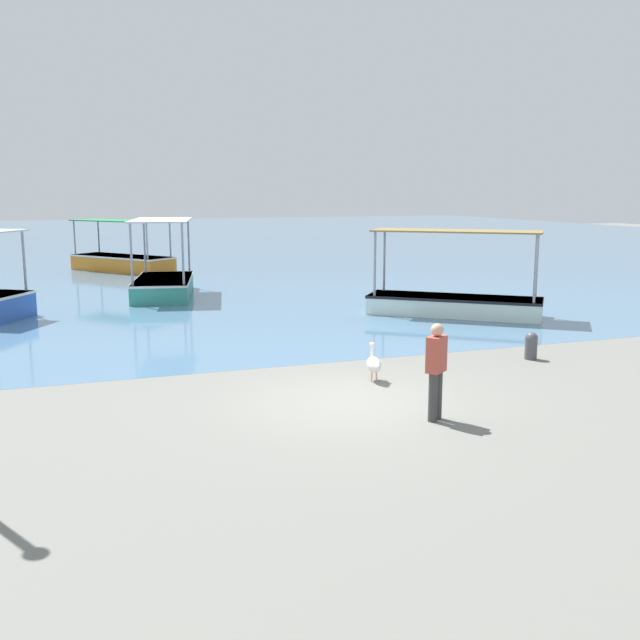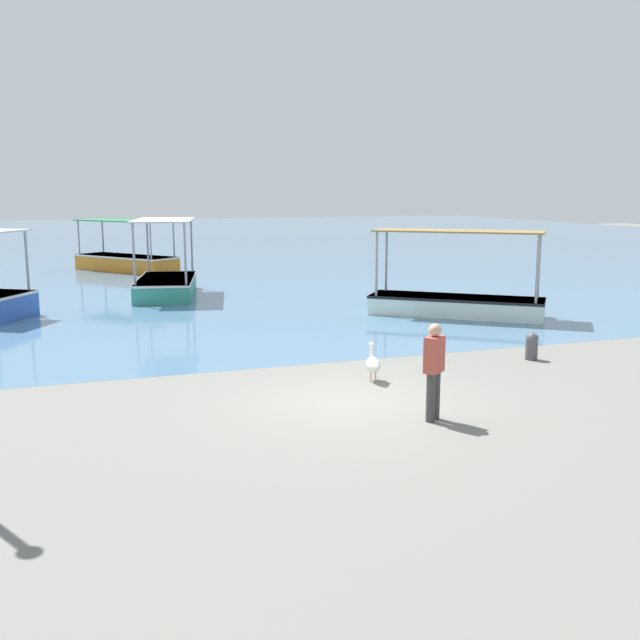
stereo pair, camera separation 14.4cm
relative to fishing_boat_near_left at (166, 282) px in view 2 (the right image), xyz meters
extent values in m
plane|color=slate|center=(1.52, -14.96, -0.54)|extent=(120.00, 120.00, 0.00)
cube|color=teal|center=(1.52, 33.04, -0.54)|extent=(110.00, 90.00, 0.00)
cylinder|color=#99999E|center=(-4.62, -2.85, 1.20)|extent=(0.08, 0.08, 1.86)
cube|color=teal|center=(0.00, 0.00, -0.19)|extent=(2.89, 4.93, 0.68)
cube|color=silver|center=(0.00, 0.00, 0.11)|extent=(2.93, 4.98, 0.08)
cylinder|color=#99999E|center=(-0.42, 2.20, 1.21)|extent=(0.08, 0.08, 2.13)
cylinder|color=#99999E|center=(1.27, 1.84, 1.21)|extent=(0.08, 0.08, 2.13)
cylinder|color=#99999E|center=(-1.27, -1.84, 1.21)|extent=(0.08, 0.08, 2.13)
cylinder|color=#99999E|center=(0.42, -2.20, 1.21)|extent=(0.08, 0.08, 2.13)
cube|color=silver|center=(0.00, 0.00, 2.30)|extent=(2.94, 4.76, 0.05)
cube|color=orange|center=(-0.81, 9.36, -0.15)|extent=(4.82, 5.41, 0.76)
cube|color=silver|center=(-0.81, 9.36, 0.19)|extent=(4.88, 5.47, 0.08)
cylinder|color=#99999E|center=(-2.97, 10.84, 1.07)|extent=(0.08, 0.08, 1.68)
cylinder|color=#99999E|center=(-1.78, 11.79, 1.07)|extent=(0.08, 0.08, 1.68)
cylinder|color=#99999E|center=(0.16, 6.92, 1.07)|extent=(0.08, 0.08, 1.68)
cylinder|color=#99999E|center=(1.35, 7.87, 1.07)|extent=(0.08, 0.08, 1.68)
cube|color=#247C49|center=(-0.81, 9.36, 1.93)|extent=(4.78, 5.32, 0.05)
cube|color=white|center=(8.12, -7.35, -0.23)|extent=(5.17, 4.50, 0.61)
cube|color=black|center=(8.12, -7.35, 0.04)|extent=(5.23, 4.55, 0.08)
cylinder|color=#99999E|center=(5.80, -6.37, 1.09)|extent=(0.08, 0.08, 2.03)
cylinder|color=#99999E|center=(6.59, -5.35, 1.09)|extent=(0.08, 0.08, 2.03)
cylinder|color=#99999E|center=(9.64, -9.35, 1.09)|extent=(0.08, 0.08, 2.03)
cylinder|color=#99999E|center=(10.43, -8.33, 1.09)|extent=(0.08, 0.08, 2.03)
cube|color=olive|center=(8.12, -7.35, 2.13)|extent=(5.08, 4.45, 0.05)
cylinder|color=#E0997A|center=(2.47, -13.83, -0.43)|extent=(0.03, 0.03, 0.22)
cylinder|color=#E0997A|center=(2.56, -13.84, -0.43)|extent=(0.03, 0.03, 0.22)
ellipsoid|color=white|center=(2.52, -13.81, -0.18)|extent=(0.37, 0.60, 0.32)
ellipsoid|color=white|center=(2.48, -14.05, -0.16)|extent=(0.15, 0.18, 0.10)
cylinder|color=white|center=(2.55, -13.65, 0.04)|extent=(0.07, 0.07, 0.26)
sphere|color=white|center=(2.55, -13.65, 0.21)|extent=(0.11, 0.11, 0.11)
cone|color=#E5933F|center=(2.57, -13.49, 0.20)|extent=(0.11, 0.31, 0.06)
cylinder|color=#47474C|center=(6.80, -13.20, -0.31)|extent=(0.28, 0.28, 0.46)
sphere|color=#4C4C51|center=(6.80, -13.20, -0.04)|extent=(0.30, 0.30, 0.30)
cylinder|color=#3B3A3A|center=(2.56, -16.42, -0.11)|extent=(0.16, 0.16, 0.85)
cylinder|color=#3B3A3A|center=(2.42, -16.53, -0.11)|extent=(0.16, 0.16, 0.85)
cube|color=#B0473B|center=(2.49, -16.48, 0.62)|extent=(0.45, 0.42, 0.62)
sphere|color=tan|center=(2.49, -16.48, 1.04)|extent=(0.22, 0.22, 0.22)
camera|label=1|loc=(-3.28, -26.91, 3.34)|focal=40.00mm
camera|label=2|loc=(-3.15, -26.95, 3.34)|focal=40.00mm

